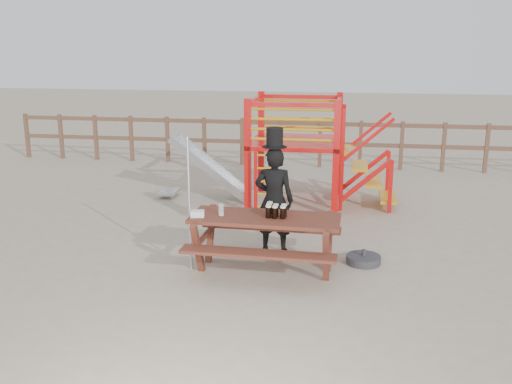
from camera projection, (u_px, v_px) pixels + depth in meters
name	position (u px, v px, depth m)	size (l,w,h in m)	color
ground	(255.00, 270.00, 7.90)	(60.00, 60.00, 0.00)	tan
back_fence	(300.00, 138.00, 14.39)	(15.09, 0.09, 1.20)	brown
playground_fort	(292.00, 149.00, 11.03)	(4.71, 1.84, 2.10)	red
picnic_table	(265.00, 237.00, 7.77)	(2.05, 1.44, 0.78)	brown
man_with_hat	(274.00, 197.00, 8.43)	(0.59, 0.39, 1.88)	black
metal_pole	(189.00, 205.00, 7.72)	(0.04, 0.04, 1.86)	#B2B2B7
parasol_base	(363.00, 259.00, 8.14)	(0.49, 0.49, 0.21)	#313136
paper_bag	(197.00, 214.00, 7.69)	(0.18, 0.14, 0.08)	white
stout_pints	(275.00, 211.00, 7.67)	(0.28, 0.27, 0.17)	black
empty_glasses	(221.00, 210.00, 7.76)	(0.09, 0.13, 0.15)	silver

